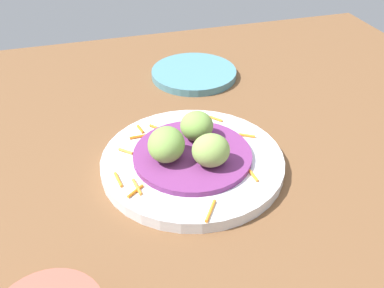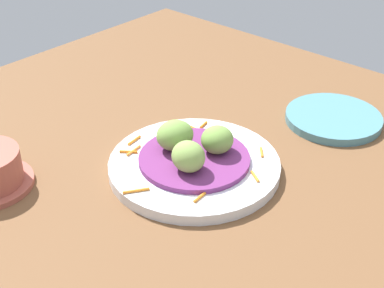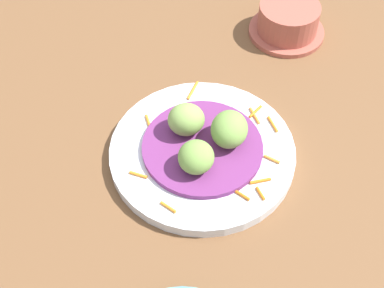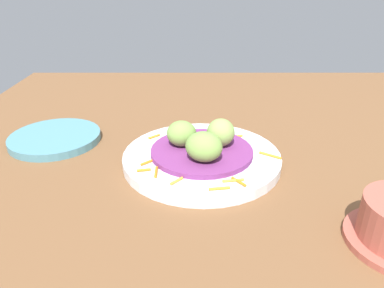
{
  "view_description": "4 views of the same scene",
  "coord_description": "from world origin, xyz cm",
  "px_view_note": "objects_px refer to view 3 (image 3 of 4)",
  "views": [
    {
      "loc": [
        -39.72,
        14.89,
        39.65
      ],
      "look_at": [
        6.7,
        1.27,
        4.97
      ],
      "focal_mm": 40.67,
      "sensor_mm": 36.0,
      "label": 1
    },
    {
      "loc": [
        -44.7,
        -42.59,
        48.88
      ],
      "look_at": [
        5.32,
        1.89,
        6.51
      ],
      "focal_mm": 52.05,
      "sensor_mm": 36.0,
      "label": 2
    },
    {
      "loc": [
        49.74,
        -9.16,
        62.25
      ],
      "look_at": [
        5.47,
        0.15,
        5.11
      ],
      "focal_mm": 51.95,
      "sensor_mm": 36.0,
      "label": 3
    },
    {
      "loc": [
        7.03,
        52.23,
        29.87
      ],
      "look_at": [
        7.01,
        0.86,
        5.0
      ],
      "focal_mm": 33.59,
      "sensor_mm": 36.0,
      "label": 4
    }
  ],
  "objects_px": {
    "main_plate": "(202,153)",
    "guac_scoop_center": "(196,157)",
    "guac_scoop_right": "(229,129)",
    "terracotta_bowl": "(288,21)",
    "guac_scoop_left": "(183,120)"
  },
  "relations": [
    {
      "from": "main_plate",
      "to": "terracotta_bowl",
      "type": "relative_size",
      "value": 2.03
    },
    {
      "from": "main_plate",
      "to": "guac_scoop_center",
      "type": "distance_m",
      "value": 0.05
    },
    {
      "from": "guac_scoop_left",
      "to": "guac_scoop_center",
      "type": "distance_m",
      "value": 0.06
    },
    {
      "from": "guac_scoop_center",
      "to": "guac_scoop_left",
      "type": "bearing_deg",
      "value": -176.95
    },
    {
      "from": "guac_scoop_left",
      "to": "guac_scoop_right",
      "type": "relative_size",
      "value": 0.89
    },
    {
      "from": "guac_scoop_right",
      "to": "terracotta_bowl",
      "type": "distance_m",
      "value": 0.27
    },
    {
      "from": "guac_scoop_left",
      "to": "terracotta_bowl",
      "type": "height_order",
      "value": "guac_scoop_left"
    },
    {
      "from": "guac_scoop_center",
      "to": "terracotta_bowl",
      "type": "distance_m",
      "value": 0.33
    },
    {
      "from": "terracotta_bowl",
      "to": "guac_scoop_right",
      "type": "bearing_deg",
      "value": -35.26
    },
    {
      "from": "guac_scoop_right",
      "to": "terracotta_bowl",
      "type": "relative_size",
      "value": 0.45
    },
    {
      "from": "terracotta_bowl",
      "to": "main_plate",
      "type": "bearing_deg",
      "value": -40.85
    },
    {
      "from": "main_plate",
      "to": "guac_scoop_left",
      "type": "distance_m",
      "value": 0.05
    },
    {
      "from": "guac_scoop_left",
      "to": "terracotta_bowl",
      "type": "distance_m",
      "value": 0.28
    },
    {
      "from": "main_plate",
      "to": "guac_scoop_center",
      "type": "xyz_separation_m",
      "value": [
        0.03,
        -0.02,
        0.04
      ]
    },
    {
      "from": "guac_scoop_left",
      "to": "guac_scoop_right",
      "type": "distance_m",
      "value": 0.06
    }
  ]
}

